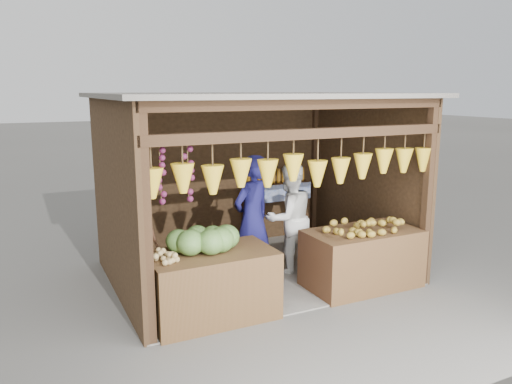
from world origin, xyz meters
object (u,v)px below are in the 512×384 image
man_standing (252,219)px  woman_standing (289,218)px  counter_left (212,285)px  counter_right (362,258)px  vendor_seated (137,236)px

man_standing → woman_standing: man_standing is taller
counter_left → counter_right: (2.23, 0.01, -0.01)m
man_standing → woman_standing: (0.66, 0.10, -0.08)m
man_standing → counter_right: bearing=123.9°
man_standing → vendor_seated: 1.60m
counter_left → woman_standing: size_ratio=0.90×
counter_left → counter_right: 2.23m
counter_right → woman_standing: bearing=122.5°
counter_left → man_standing: 1.39m
woman_standing → man_standing: bearing=4.3°
counter_right → woman_standing: woman_standing is taller
man_standing → vendor_seated: man_standing is taller
vendor_seated → man_standing: bearing=-165.0°
counter_left → woman_standing: 1.93m
counter_left → man_standing: man_standing is taller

